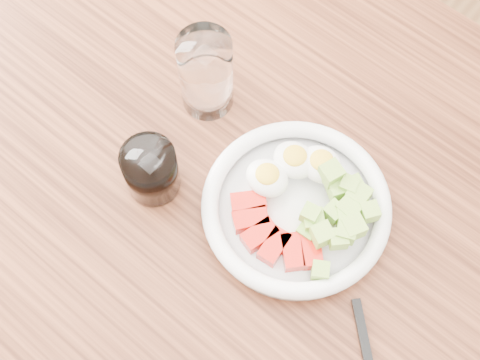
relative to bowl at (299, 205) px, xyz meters
name	(u,v)px	position (x,y,z in m)	size (l,w,h in m)	color
ground	(241,320)	(-0.07, -0.03, -0.79)	(4.00, 4.00, 0.00)	brown
dining_table	(241,224)	(-0.07, -0.03, -0.12)	(1.50, 0.90, 0.77)	brown
bowl	(299,205)	(0.00, 0.00, 0.00)	(0.25, 0.25, 0.06)	white
fork	(366,351)	(0.18, -0.09, -0.02)	(0.13, 0.13, 0.01)	black
water_glass	(206,74)	(-0.20, 0.06, 0.04)	(0.07, 0.07, 0.13)	white
coffee_glass	(151,171)	(-0.17, -0.09, 0.02)	(0.07, 0.07, 0.08)	white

